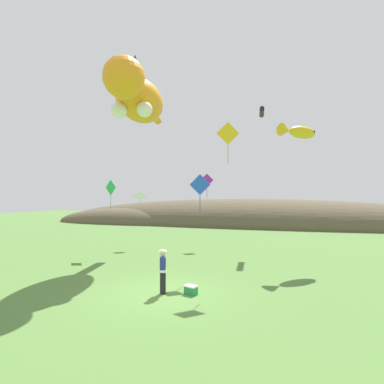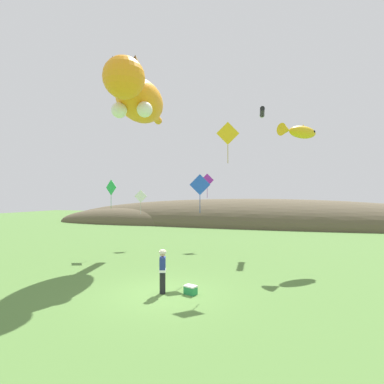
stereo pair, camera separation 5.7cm
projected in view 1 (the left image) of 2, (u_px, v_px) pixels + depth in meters
The scene contains 13 objects.
ground_plane at pixel (162, 293), 12.20m from camera, with size 120.00×120.00×0.00m, color #517A38.
distant_hill_ridge at pixel (236, 225), 41.82m from camera, with size 61.03×12.03×7.32m.
festival_attendant at pixel (163, 270), 12.19m from camera, with size 0.40×0.49×1.77m.
kite_spool at pixel (189, 288), 12.60m from camera, with size 0.12×0.23×0.23m.
picnic_cooler at pixel (191, 290), 12.08m from camera, with size 0.57×0.47×0.36m.
kite_giant_cat at pixel (137, 98), 18.27m from camera, with size 3.76×9.54×2.93m.
kite_fish_windsock at pixel (299, 132), 18.73m from camera, with size 2.60×2.65×0.90m.
kite_tube_streamer at pixel (262, 112), 23.88m from camera, with size 0.59×2.06×0.44m.
kite_diamond_gold at pixel (228, 134), 14.61m from camera, with size 1.08×0.38×2.03m.
kite_diamond_white at pixel (140, 197), 23.57m from camera, with size 1.00×0.23×1.92m.
kite_diamond_green at pixel (111, 188), 20.40m from camera, with size 1.03×0.36×1.98m.
kite_diamond_violet at pixel (207, 180), 23.93m from camera, with size 1.04×0.24×1.96m.
kite_diamond_blue at pixel (200, 185), 15.11m from camera, with size 1.06×0.17×1.97m.
Camera 1 is at (4.88, -11.31, 3.95)m, focal length 28.00 mm.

